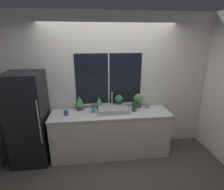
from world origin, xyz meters
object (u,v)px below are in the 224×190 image
object	(u,v)px
mug_blue	(66,113)
mug_grey	(147,106)
sink	(113,110)
mug_green	(134,107)
bottle_tall	(134,106)
potted_plant_far_left	(80,102)
potted_plant_center_right	(119,101)
potted_plant_far_right	(138,99)
soap_bottle	(93,109)
potted_plant_center_left	(99,102)
refrigerator	(29,119)

from	to	relation	value
mug_blue	mug_grey	bearing A→B (deg)	5.77
sink	mug_green	distance (m)	0.44
bottle_tall	mug_green	distance (m)	0.13
potted_plant_far_left	mug_grey	world-z (taller)	potted_plant_far_left
potted_plant_center_right	potted_plant_far_right	world-z (taller)	potted_plant_far_right
sink	bottle_tall	xyz separation A→B (m)	(0.40, -0.02, 0.06)
soap_bottle	bottle_tall	bearing A→B (deg)	-1.97
bottle_tall	potted_plant_center_right	bearing A→B (deg)	143.12
potted_plant_far_left	mug_blue	distance (m)	0.35
mug_grey	potted_plant_center_right	bearing A→B (deg)	173.87
potted_plant_far_left	potted_plant_far_right	world-z (taller)	potted_plant_far_left
potted_plant_far_left	potted_plant_center_right	world-z (taller)	potted_plant_far_left
potted_plant_center_left	potted_plant_far_right	bearing A→B (deg)	-0.00
soap_bottle	refrigerator	bearing A→B (deg)	-177.81
sink	soap_bottle	world-z (taller)	sink
potted_plant_far_right	mug_grey	bearing A→B (deg)	-19.66
sink	bottle_tall	bearing A→B (deg)	-3.34
potted_plant_far_left	potted_plant_center_left	size ratio (longest dim) A/B	1.16
bottle_tall	mug_blue	xyz separation A→B (m)	(-1.27, -0.02, -0.06)
soap_bottle	mug_blue	distance (m)	0.50
potted_plant_center_left	potted_plant_far_left	bearing A→B (deg)	-180.00
mug_grey	mug_blue	bearing A→B (deg)	-174.23
potted_plant_far_left	mug_blue	xyz separation A→B (m)	(-0.24, -0.22, -0.12)
mug_green	refrigerator	bearing A→B (deg)	-176.04
refrigerator	potted_plant_far_right	distance (m)	2.09
potted_plant_far_right	mug_blue	bearing A→B (deg)	-171.09
sink	potted_plant_far_left	world-z (taller)	sink
potted_plant_far_right	mug_green	world-z (taller)	potted_plant_far_right
potted_plant_center_left	bottle_tall	world-z (taller)	same
potted_plant_far_right	mug_blue	distance (m)	1.43
mug_green	potted_plant_far_right	bearing A→B (deg)	37.13
mug_grey	mug_green	xyz separation A→B (m)	(-0.28, -0.02, -0.00)
sink	potted_plant_center_right	xyz separation A→B (m)	(0.14, 0.18, 0.11)
potted_plant_center_left	mug_green	bearing A→B (deg)	-6.75
potted_plant_far_right	mug_grey	distance (m)	0.22
potted_plant_center_right	potted_plant_far_right	size ratio (longest dim) A/B	0.97
potted_plant_center_left	potted_plant_far_right	world-z (taller)	potted_plant_far_right
refrigerator	mug_green	xyz separation A→B (m)	(1.96, 0.14, 0.09)
potted_plant_center_left	potted_plant_far_right	distance (m)	0.79
potted_plant_center_right	potted_plant_far_left	bearing A→B (deg)	-180.00
sink	potted_plant_far_right	xyz separation A→B (m)	(0.53, 0.18, 0.12)
refrigerator	sink	distance (m)	1.54
refrigerator	mug_blue	size ratio (longest dim) A/B	18.78
potted_plant_center_right	mug_green	bearing A→B (deg)	-15.57
refrigerator	potted_plant_center_right	distance (m)	1.70
bottle_tall	mug_green	bearing A→B (deg)	78.19
soap_bottle	potted_plant_center_left	bearing A→B (deg)	54.93
sink	potted_plant_center_right	world-z (taller)	sink
bottle_tall	mug_blue	distance (m)	1.28
potted_plant_far_right	mug_blue	world-z (taller)	potted_plant_far_right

